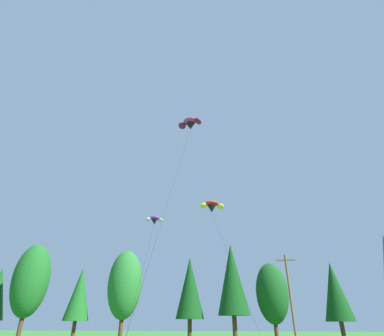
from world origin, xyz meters
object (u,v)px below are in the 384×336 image
object	(u,v)px
parafoil_kite_high_magenta	(190,124)
parafoil_kite_mid_red_yellow	(212,206)
utility_pole	(291,297)
parafoil_kite_far_purple	(154,220)

from	to	relation	value
parafoil_kite_high_magenta	parafoil_kite_mid_red_yellow	distance (m)	12.96
utility_pole	parafoil_kite_high_magenta	world-z (taller)	parafoil_kite_high_magenta
parafoil_kite_high_magenta	parafoil_kite_mid_red_yellow	world-z (taller)	parafoil_kite_high_magenta
parafoil_kite_far_purple	parafoil_kite_high_magenta	bearing A→B (deg)	-56.69
utility_pole	parafoil_kite_high_magenta	size ratio (longest dim) A/B	0.43
parafoil_kite_far_purple	utility_pole	bearing A→B (deg)	-2.25
utility_pole	parafoil_kite_mid_red_yellow	world-z (taller)	parafoil_kite_mid_red_yellow
utility_pole	parafoil_kite_far_purple	size ratio (longest dim) A/B	0.47
utility_pole	parafoil_kite_mid_red_yellow	xyz separation A→B (m)	(-8.64, 2.19, 11.95)
parafoil_kite_high_magenta	parafoil_kite_far_purple	xyz separation A→B (m)	(-6.44, 9.80, -8.22)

